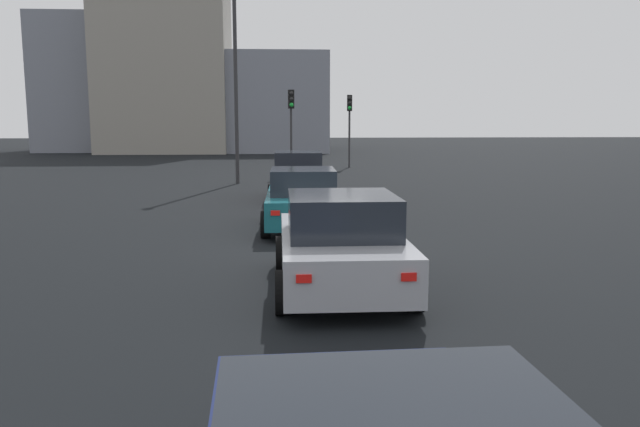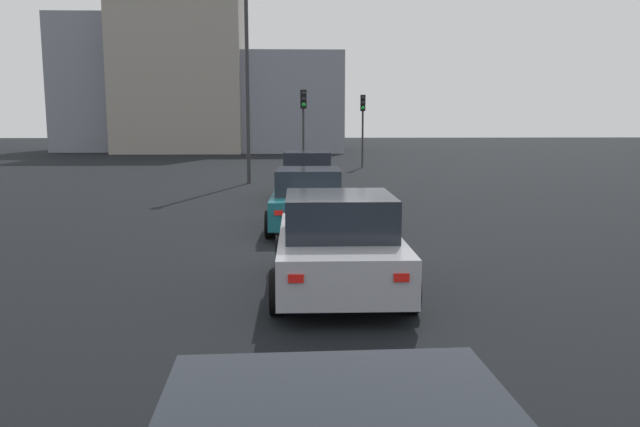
% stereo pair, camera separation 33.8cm
% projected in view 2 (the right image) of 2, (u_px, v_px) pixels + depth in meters
% --- Properties ---
extents(ground_plane, '(160.00, 160.00, 0.20)m').
position_uv_depth(ground_plane, '(317.00, 246.00, 14.22)').
color(ground_plane, black).
extents(car_maroon_lead, '(4.36, 2.07, 1.64)m').
position_uv_depth(car_maroon_lead, '(307.00, 176.00, 21.80)').
color(car_maroon_lead, '#510F16').
rests_on(car_maroon_lead, ground_plane).
extents(car_teal_second, '(4.18, 2.07, 1.53)m').
position_uv_depth(car_teal_second, '(308.00, 200.00, 15.83)').
color(car_teal_second, '#19606B').
rests_on(car_teal_second, ground_plane).
extents(car_silver_third, '(4.25, 2.11, 1.58)m').
position_uv_depth(car_silver_third, '(338.00, 244.00, 10.12)').
color(car_silver_third, '#A8AAB2').
rests_on(car_silver_third, ground_plane).
extents(traffic_light_near_left, '(0.33, 0.31, 4.14)m').
position_uv_depth(traffic_light_near_left, '(303.00, 114.00, 30.45)').
color(traffic_light_near_left, '#2D2D30').
rests_on(traffic_light_near_left, ground_plane).
extents(traffic_light_near_right, '(0.32, 0.29, 4.09)m').
position_uv_depth(traffic_light_near_right, '(363.00, 116.00, 35.48)').
color(traffic_light_near_right, '#2D2D30').
rests_on(traffic_light_near_right, ground_plane).
extents(street_lamp_kerbside, '(0.56, 0.36, 9.09)m').
position_uv_depth(street_lamp_kerbside, '(247.00, 59.00, 26.40)').
color(street_lamp_kerbside, '#2D2D30').
rests_on(street_lamp_kerbside, ground_plane).
extents(building_facade_left, '(13.76, 10.67, 8.11)m').
position_uv_depth(building_facade_left, '(280.00, 104.00, 56.30)').
color(building_facade_left, gray).
rests_on(building_facade_left, ground_plane).
extents(building_facade_center, '(8.91, 10.26, 14.06)m').
position_uv_depth(building_facade_center, '(182.00, 67.00, 52.50)').
color(building_facade_center, gray).
rests_on(building_facade_center, ground_plane).
extents(building_facade_right, '(10.46, 9.81, 11.31)m').
position_uv_depth(building_facade_right, '(123.00, 86.00, 56.21)').
color(building_facade_right, gray).
rests_on(building_facade_right, ground_plane).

